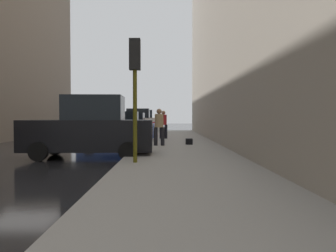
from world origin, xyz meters
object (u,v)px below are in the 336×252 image
Objects in this scene: traffic_light at (135,73)px; pedestrian_in_tan_coat at (159,125)px; pedestrian_in_red_jacket at (163,123)px; parked_bronze_suv at (142,121)px; duffel_bag at (189,141)px; parked_white_van at (137,122)px; parked_black_suv at (90,129)px; parked_blue_sedan at (118,128)px; fire_hydrant at (149,135)px; parked_red_hatchback at (129,125)px.

traffic_light is 2.11× the size of pedestrian_in_tan_coat.
parked_bronze_suv is at bearing 98.67° from pedestrian_in_red_jacket.
traffic_light is 8.18× the size of duffel_bag.
parked_white_van is at bearing 98.85° from pedestrian_in_tan_coat.
pedestrian_in_tan_coat is (2.44, 3.30, 0.07)m from parked_black_suv.
traffic_light is (1.85, -9.15, 1.91)m from parked_blue_sedan.
pedestrian_in_tan_coat reaches higher than parked_blue_sedan.
parked_bronze_suv is 22.09m from pedestrian_in_tan_coat.
pedestrian_in_tan_coat reaches higher than duffel_bag.
parked_blue_sedan is 2.49× the size of pedestrian_in_tan_coat.
parked_bronze_suv is 19.26m from fire_hydrant.
parked_red_hatchback reaches higher than fire_hydrant.
fire_hydrant is at bearing 133.91° from duffel_bag.
duffel_bag is (1.27, -4.25, -0.81)m from pedestrian_in_red_jacket.
traffic_light is at bearing -82.95° from parked_red_hatchback.
pedestrian_in_red_jacket is at bearing -81.33° from parked_bronze_suv.
pedestrian_in_red_jacket is at bearing 69.11° from fire_hydrant.
parked_bronze_suv is (-0.00, 12.60, 0.18)m from parked_red_hatchback.
parked_black_suv reaches higher than pedestrian_in_tan_coat.
parked_bronze_suv is 27.70m from traffic_light.
pedestrian_in_red_jacket is 3.89× the size of duffel_bag.
parked_white_van reaches higher than duffel_bag.
fire_hydrant is (1.80, -19.17, -0.54)m from parked_bronze_suv.
traffic_light reaches higher than parked_blue_sedan.
pedestrian_in_tan_coat reaches higher than parked_red_hatchback.
fire_hydrant is 1.60× the size of duffel_bag.
parked_white_van is 0.99× the size of parked_bronze_suv.
fire_hydrant is 3.00m from duffel_bag.
traffic_light is (1.85, -21.31, 1.73)m from parked_white_van.
pedestrian_in_tan_coat is (2.44, -3.52, 0.26)m from parked_blue_sedan.
pedestrian_in_red_jacket reaches higher than duffel_bag.
parked_blue_sedan and parked_red_hatchback have the same top height.
fire_hydrant is (1.80, -12.90, -0.54)m from parked_white_van.
fire_hydrant is at bearing -84.62° from parked_bronze_suv.
parked_red_hatchback is 9.56m from duffel_bag.
parked_white_van is at bearing 97.96° from fire_hydrant.
pedestrian_in_tan_coat is (2.44, -21.95, 0.07)m from parked_bronze_suv.
parked_white_van reaches higher than pedestrian_in_tan_coat.
parked_blue_sedan is 1.00× the size of parked_red_hatchback.
pedestrian_in_red_jacket is at bearing 106.69° from duffel_bag.
parked_blue_sedan is at bearing -90.00° from parked_red_hatchback.
parked_black_suv is 5.57m from duffel_bag.
pedestrian_in_tan_coat is (2.44, -9.35, 0.26)m from parked_red_hatchback.
parked_black_suv is at bearing -106.51° from fire_hydrant.
parked_white_van is 21.46m from traffic_light.
parked_black_suv is at bearing 128.51° from traffic_light.
parked_blue_sedan is at bearing -90.00° from parked_white_van.
parked_black_suv is at bearing -90.00° from parked_bronze_suv.
parked_black_suv is 10.58× the size of duffel_bag.
parked_white_van is 10.52× the size of duffel_bag.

